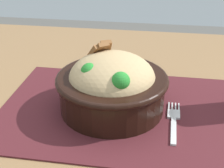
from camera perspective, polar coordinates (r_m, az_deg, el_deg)
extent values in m
cube|color=olive|center=(0.60, 3.12, -5.39)|extent=(1.02, 0.89, 0.03)
cylinder|color=brown|center=(1.24, -16.94, -8.62)|extent=(0.04, 0.04, 0.75)
cube|color=#47191E|center=(0.58, 2.21, -4.79)|extent=(0.45, 0.31, 0.00)
cylinder|color=black|center=(0.57, 0.00, -1.48)|extent=(0.19, 0.19, 0.07)
torus|color=black|center=(0.56, 0.00, 0.96)|extent=(0.20, 0.20, 0.01)
ellipsoid|color=tan|center=(0.56, 0.00, 1.05)|extent=(0.17, 0.17, 0.09)
sphere|color=#247D2A|center=(0.50, 1.57, 0.53)|extent=(0.03, 0.03, 0.03)
sphere|color=#247D2A|center=(0.53, -4.03, 2.16)|extent=(0.03, 0.03, 0.03)
sphere|color=#247D2A|center=(0.54, 1.22, 3.07)|extent=(0.03, 0.03, 0.03)
cylinder|color=orange|center=(0.55, -4.68, 3.02)|extent=(0.03, 0.03, 0.01)
cylinder|color=orange|center=(0.55, 2.44, 2.92)|extent=(0.01, 0.03, 0.01)
cube|color=brown|center=(0.59, -1.32, 6.00)|extent=(0.03, 0.04, 0.05)
cube|color=brown|center=(0.58, -2.32, 6.02)|extent=(0.04, 0.05, 0.04)
cube|color=brown|center=(0.58, -3.22, 5.58)|extent=(0.04, 0.04, 0.04)
cube|color=silver|center=(0.53, 10.99, -8.64)|extent=(0.01, 0.06, 0.00)
cube|color=silver|center=(0.56, 11.01, -6.41)|extent=(0.01, 0.01, 0.00)
cube|color=silver|center=(0.58, 11.02, -5.35)|extent=(0.02, 0.03, 0.00)
cube|color=silver|center=(0.60, 11.90, -4.11)|extent=(0.00, 0.02, 0.00)
cube|color=silver|center=(0.60, 11.33, -4.06)|extent=(0.00, 0.02, 0.00)
cube|color=silver|center=(0.60, 10.74, -4.01)|extent=(0.00, 0.02, 0.00)
cube|color=silver|center=(0.60, 10.18, -3.97)|extent=(0.00, 0.02, 0.00)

